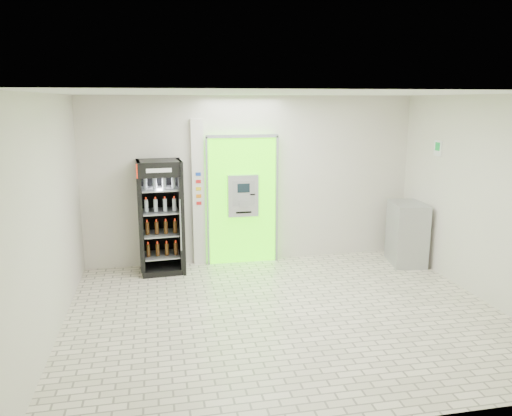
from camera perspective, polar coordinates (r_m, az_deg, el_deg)
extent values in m
plane|color=beige|center=(7.11, 3.44, -11.98)|extent=(6.00, 6.00, 0.00)
plane|color=silver|center=(9.04, -0.45, 3.22)|extent=(6.00, 0.00, 6.00)
plane|color=silver|center=(4.36, 12.07, -6.99)|extent=(6.00, 0.00, 6.00)
plane|color=silver|center=(6.56, -22.63, -1.18)|extent=(0.00, 5.00, 5.00)
plane|color=silver|center=(7.95, 25.01, 0.81)|extent=(0.00, 5.00, 5.00)
plane|color=white|center=(6.49, 3.78, 12.95)|extent=(6.00, 6.00, 0.00)
cube|color=#46F407|center=(9.00, -1.61, 0.91)|extent=(1.20, 0.12, 2.30)
cube|color=gray|center=(8.78, -1.58, 8.20)|extent=(1.28, 0.04, 0.06)
cube|color=gray|center=(8.85, -5.56, 0.66)|extent=(0.04, 0.04, 2.30)
cube|color=gray|center=(9.06, 2.40, 0.98)|extent=(0.04, 0.04, 2.30)
cube|color=black|center=(9.11, -0.91, -3.14)|extent=(0.62, 0.01, 0.67)
cube|color=black|center=(8.77, -3.79, 6.08)|extent=(0.22, 0.01, 0.18)
cube|color=#A0A2A7|center=(8.87, -1.49, 1.41)|extent=(0.55, 0.12, 0.75)
cube|color=black|center=(8.78, -1.43, 2.29)|extent=(0.22, 0.01, 0.16)
cube|color=gray|center=(8.84, -1.42, 0.50)|extent=(0.16, 0.01, 0.12)
cube|color=black|center=(8.83, -0.40, 1.56)|extent=(0.09, 0.01, 0.02)
cube|color=black|center=(8.87, -1.41, -0.51)|extent=(0.28, 0.01, 0.03)
cube|color=silver|center=(8.90, -6.60, 1.69)|extent=(0.22, 0.10, 2.60)
cube|color=#193FB2|center=(8.79, -6.62, 3.87)|extent=(0.09, 0.01, 0.06)
cube|color=red|center=(8.80, -6.60, 3.03)|extent=(0.09, 0.01, 0.06)
cube|color=yellow|center=(8.83, -6.58, 2.20)|extent=(0.09, 0.01, 0.06)
cube|color=orange|center=(8.85, -6.56, 1.37)|extent=(0.09, 0.01, 0.06)
cube|color=red|center=(8.87, -6.54, 0.54)|extent=(0.09, 0.01, 0.06)
cube|color=black|center=(8.65, -10.83, -1.00)|extent=(0.78, 0.71, 1.94)
cube|color=black|center=(8.95, -10.85, -0.56)|extent=(0.73, 0.11, 1.94)
cube|color=red|center=(8.18, -11.04, 4.24)|extent=(0.71, 0.06, 0.23)
cube|color=white|center=(8.18, -11.04, 4.23)|extent=(0.41, 0.04, 0.07)
cube|color=black|center=(8.91, -10.59, -6.77)|extent=(0.78, 0.71, 0.10)
cylinder|color=gray|center=(8.34, -8.62, -1.97)|extent=(0.03, 0.03, 0.87)
cube|color=gray|center=(8.83, -10.65, -5.28)|extent=(0.65, 0.61, 0.02)
cube|color=gray|center=(8.72, -10.75, -2.86)|extent=(0.65, 0.61, 0.02)
cube|color=gray|center=(8.63, -10.85, -0.37)|extent=(0.65, 0.61, 0.02)
cube|color=gray|center=(8.56, -10.96, 2.16)|extent=(0.65, 0.61, 0.02)
cube|color=#A0A2A7|center=(9.44, 16.86, -2.77)|extent=(0.71, 0.93, 1.12)
cube|color=gray|center=(9.30, 15.35, -2.55)|extent=(0.16, 0.81, 0.01)
cube|color=white|center=(9.01, 20.08, 6.43)|extent=(0.02, 0.22, 0.26)
cube|color=#0C842F|center=(9.00, 20.03, 6.62)|extent=(0.00, 0.14, 0.14)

